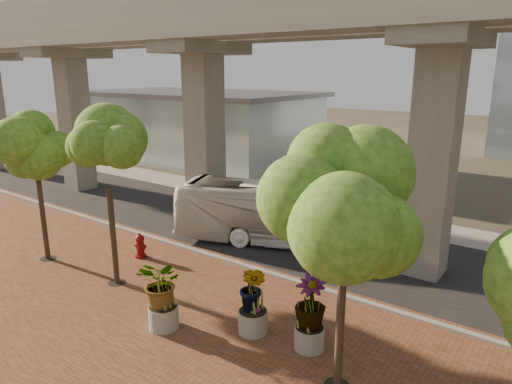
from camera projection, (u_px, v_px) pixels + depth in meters
The scene contains 16 objects.
ground at pixel (276, 255), 20.90m from camera, with size 160.00×160.00×0.00m, color #312E23.
brick_plaza at pixel (138, 332), 14.63m from camera, with size 70.00×13.00×0.06m, color brown.
asphalt_road at pixel (298, 241), 22.46m from camera, with size 90.00×8.00×0.04m, color black.
curb_strip at pixel (250, 268), 19.31m from camera, with size 70.00×0.25×0.16m, color gray.
far_sidewalk at pixel (346, 214), 26.76m from camera, with size 90.00×3.00×0.06m, color gray.
transit_viaduct at pixel (302, 91), 20.59m from camera, with size 72.00×5.60×12.40m.
station_pavilion at pixel (195, 124), 43.94m from camera, with size 23.00×13.00×6.30m.
transit_bus at pixel (288, 214), 21.84m from camera, with size 2.57×10.94×3.05m, color silver.
fire_hydrant at pixel (140, 246), 20.34m from camera, with size 0.56×0.50×1.12m.
planter_front at pixel (162, 287), 14.49m from camera, with size 2.15×2.15×2.36m.
planter_right at pixel (310, 305), 13.38m from camera, with size 2.21×2.21×2.36m.
planter_left at pixel (253, 292), 14.24m from camera, with size 2.10×2.10×2.31m.
street_tree_far_west at pixel (35, 155), 19.10m from camera, with size 3.55×3.55×6.30m.
street_tree_near_west at pixel (107, 160), 16.74m from camera, with size 3.57×3.57×6.55m.
street_tree_near_east at pixel (347, 197), 10.75m from camera, with size 4.34×4.34×7.20m.
streetlamp_west at pixel (207, 127), 29.29m from camera, with size 0.40×1.16×8.00m.
Camera 1 is at (10.69, -16.29, 8.13)m, focal length 32.00 mm.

